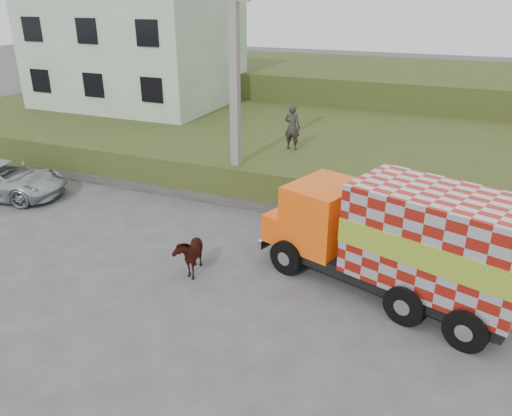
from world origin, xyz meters
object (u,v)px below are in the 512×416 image
at_px(utility_pole, 235,95).
at_px(cow, 190,253).
at_px(cargo_truck, 401,239).
at_px(suv, 3,180).
at_px(pedestrian, 292,127).

distance_m(utility_pole, cow, 6.41).
distance_m(cargo_truck, suv, 15.35).
relative_size(cargo_truck, suv, 1.50).
bearing_deg(cow, utility_pole, 83.26).
height_order(suv, pedestrian, pedestrian).
distance_m(suv, pedestrian, 11.62).
distance_m(utility_pole, cargo_truck, 8.19).
bearing_deg(utility_pole, suv, -160.66).
distance_m(utility_pole, suv, 9.81).
bearing_deg(suv, cow, -114.61).
height_order(cargo_truck, pedestrian, pedestrian).
relative_size(utility_pole, cow, 5.61).
relative_size(cow, pedestrian, 0.78).
xyz_separation_m(suv, pedestrian, (9.95, 5.75, 1.74)).
relative_size(utility_pole, pedestrian, 4.35).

